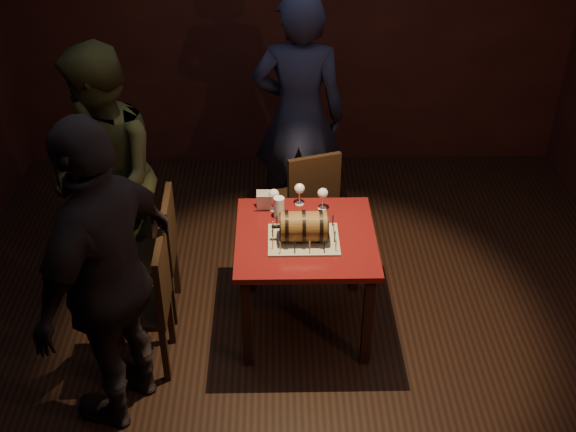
{
  "coord_description": "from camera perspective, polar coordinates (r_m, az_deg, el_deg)",
  "views": [
    {
      "loc": [
        -0.14,
        -3.66,
        3.42
      ],
      "look_at": [
        -0.07,
        0.05,
        0.95
      ],
      "focal_mm": 45.0,
      "sensor_mm": 36.0,
      "label": 1
    }
  ],
  "objects": [
    {
      "name": "chair_back",
      "position": [
        5.44,
        1.67,
        1.44
      ],
      "size": [
        0.5,
        0.5,
        0.93
      ],
      "color": "black",
      "rests_on": "ground"
    },
    {
      "name": "menu_card",
      "position": [
        4.85,
        -1.91,
        1.15
      ],
      "size": [
        0.1,
        0.05,
        0.13
      ],
      "primitive_type": null,
      "color": "white",
      "rests_on": "pub_table"
    },
    {
      "name": "barrel_cake",
      "position": [
        4.52,
        1.24,
        -0.82
      ],
      "size": [
        0.36,
        0.21,
        0.21
      ],
      "color": "brown",
      "rests_on": "cake_board"
    },
    {
      "name": "person_back",
      "position": [
        5.58,
        0.86,
        7.78
      ],
      "size": [
        0.76,
        0.53,
        1.97
      ],
      "primitive_type": "imported",
      "rotation": [
        0.0,
        0.0,
        3.06
      ],
      "color": "#191C33",
      "rests_on": "ground"
    },
    {
      "name": "chair_left_rear",
      "position": [
        4.98,
        -10.32,
        -2.57
      ],
      "size": [
        0.41,
        0.41,
        0.93
      ],
      "color": "black",
      "rests_on": "ground"
    },
    {
      "name": "person_left_rear",
      "position": [
        5.03,
        -14.25,
        2.86
      ],
      "size": [
        0.94,
        1.07,
        1.86
      ],
      "primitive_type": "imported",
      "rotation": [
        0.0,
        0.0,
        -1.27
      ],
      "color": "#3B3E1F",
      "rests_on": "ground"
    },
    {
      "name": "pint_of_ale",
      "position": [
        4.77,
        -0.72,
        0.64
      ],
      "size": [
        0.07,
        0.07,
        0.15
      ],
      "color": "silver",
      "rests_on": "pub_table"
    },
    {
      "name": "birthday_candles",
      "position": [
        4.56,
        1.25,
        -1.39
      ],
      "size": [
        0.4,
        0.3,
        0.09
      ],
      "color": "#FDED97",
      "rests_on": "cake_board"
    },
    {
      "name": "room_shell",
      "position": [
        4.18,
        1.0,
        4.77
      ],
      "size": [
        5.04,
        5.04,
        2.8
      ],
      "color": "black",
      "rests_on": "ground"
    },
    {
      "name": "person_left_front",
      "position": [
        4.05,
        -14.06,
        -4.74
      ],
      "size": [
        0.91,
        1.23,
        1.94
      ],
      "primitive_type": "imported",
      "rotation": [
        0.0,
        0.0,
        -2.0
      ],
      "color": "black",
      "rests_on": "ground"
    },
    {
      "name": "wine_glass_mid",
      "position": [
        4.88,
        0.91,
        2.11
      ],
      "size": [
        0.07,
        0.07,
        0.16
      ],
      "color": "silver",
      "rests_on": "pub_table"
    },
    {
      "name": "pub_table",
      "position": [
        4.7,
        1.39,
        -2.63
      ],
      "size": [
        0.9,
        0.9,
        0.75
      ],
      "color": "#490C0E",
      "rests_on": "ground"
    },
    {
      "name": "wine_glass_left",
      "position": [
        4.82,
        -1.13,
        1.66
      ],
      "size": [
        0.07,
        0.07,
        0.16
      ],
      "color": "silver",
      "rests_on": "pub_table"
    },
    {
      "name": "cake_board",
      "position": [
        4.58,
        1.23,
        -1.87
      ],
      "size": [
        0.45,
        0.35,
        0.01
      ],
      "primitive_type": "cube",
      "color": "gray",
      "rests_on": "pub_table"
    },
    {
      "name": "wine_glass_right",
      "position": [
        4.83,
        2.77,
        1.74
      ],
      "size": [
        0.07,
        0.07,
        0.16
      ],
      "color": "silver",
      "rests_on": "pub_table"
    },
    {
      "name": "chair_left_front",
      "position": [
        4.57,
        -10.96,
        -6.45
      ],
      "size": [
        0.41,
        0.41,
        0.93
      ],
      "color": "black",
      "rests_on": "ground"
    }
  ]
}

